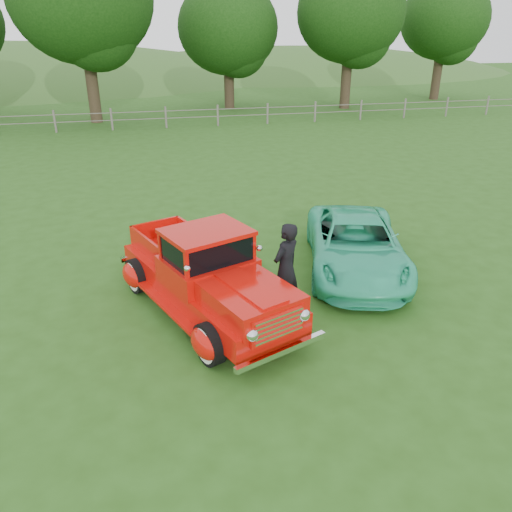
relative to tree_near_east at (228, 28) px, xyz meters
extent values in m
plane|color=#254C14|center=(-5.00, -29.00, -5.25)|extent=(140.00, 140.00, 0.00)
ellipsoid|color=#345920|center=(15.00, 33.00, -9.10)|extent=(72.00, 52.00, 14.00)
cube|color=#666056|center=(-5.00, -7.00, -4.70)|extent=(48.00, 0.04, 0.04)
cube|color=#666056|center=(-5.00, -7.00, -4.30)|extent=(48.00, 0.04, 0.04)
cylinder|color=#2F2317|center=(-9.00, -4.00, -2.83)|extent=(0.70, 0.70, 4.84)
cylinder|color=#2F2317|center=(0.00, 0.00, -3.38)|extent=(0.70, 0.70, 3.74)
ellipsoid|color=black|center=(0.00, 0.00, 0.02)|extent=(6.80, 6.80, 6.12)
cylinder|color=#2F2317|center=(8.00, -2.00, -3.05)|extent=(0.70, 0.70, 4.40)
ellipsoid|color=black|center=(8.00, -2.00, 0.95)|extent=(7.20, 7.20, 6.48)
cylinder|color=#2F2317|center=(17.00, 1.00, -3.16)|extent=(0.70, 0.70, 4.18)
ellipsoid|color=black|center=(17.00, 1.00, 0.64)|extent=(6.60, 6.60, 5.94)
cylinder|color=black|center=(-5.88, -29.58, -4.87)|extent=(0.50, 0.80, 0.76)
cylinder|color=black|center=(-4.34, -28.97, -4.87)|extent=(0.50, 0.80, 0.76)
cylinder|color=black|center=(-7.02, -26.69, -4.87)|extent=(0.50, 0.80, 0.76)
cylinder|color=black|center=(-5.48, -26.08, -4.87)|extent=(0.50, 0.80, 0.76)
cube|color=red|center=(-5.68, -27.83, -4.67)|extent=(3.14, 4.86, 0.44)
ellipsoid|color=red|center=(-5.95, -29.60, -4.83)|extent=(0.66, 0.85, 0.54)
ellipsoid|color=red|center=(-4.27, -28.94, -4.83)|extent=(0.66, 0.85, 0.54)
ellipsoid|color=red|center=(-7.09, -26.72, -4.83)|extent=(0.66, 0.85, 0.54)
ellipsoid|color=red|center=(-5.41, -26.06, -4.83)|extent=(0.66, 0.85, 0.54)
cube|color=red|center=(-5.11, -29.27, -4.28)|extent=(1.82, 1.98, 0.42)
cube|color=red|center=(-5.64, -27.92, -4.26)|extent=(1.98, 1.84, 0.44)
cube|color=black|center=(-5.64, -27.92, -3.79)|extent=(1.75, 1.57, 0.50)
cube|color=red|center=(-5.64, -27.92, -3.51)|extent=(1.86, 1.69, 0.08)
cube|color=red|center=(-6.17, -26.57, -4.30)|extent=(1.81, 2.25, 0.45)
cube|color=white|center=(-4.81, -30.02, -4.40)|extent=(1.03, 0.48, 0.50)
cube|color=white|center=(-4.78, -30.12, -4.83)|extent=(1.72, 0.76, 0.10)
cube|color=white|center=(-6.57, -25.58, -4.83)|extent=(1.63, 0.72, 0.10)
imported|color=#30C291|center=(-2.02, -26.77, -4.61)|extent=(3.33, 4.97, 1.27)
imported|color=black|center=(-4.14, -28.14, -4.32)|extent=(0.81, 0.76, 1.86)
camera|label=1|loc=(-6.74, -36.57, -0.04)|focal=35.00mm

